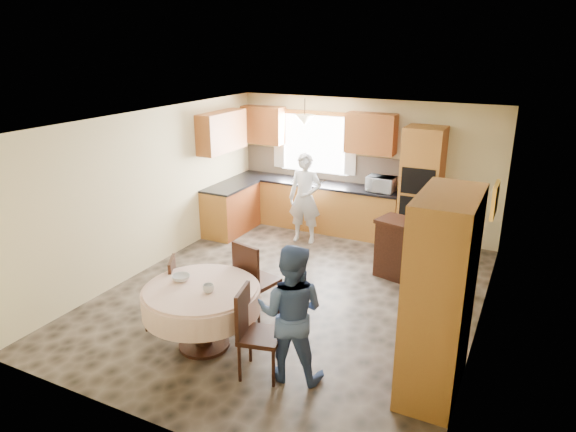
% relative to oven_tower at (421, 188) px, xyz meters
% --- Properties ---
extents(floor, '(5.00, 6.00, 0.01)m').
position_rel_oven_tower_xyz_m(floor, '(-1.15, -2.69, -1.06)').
color(floor, brown).
rests_on(floor, ground).
extents(ceiling, '(5.00, 6.00, 0.01)m').
position_rel_oven_tower_xyz_m(ceiling, '(-1.15, -2.69, 1.44)').
color(ceiling, white).
rests_on(ceiling, wall_back).
extents(wall_back, '(5.00, 0.02, 2.50)m').
position_rel_oven_tower_xyz_m(wall_back, '(-1.15, 0.31, 0.19)').
color(wall_back, '#D5C489').
rests_on(wall_back, floor).
extents(wall_front, '(5.00, 0.02, 2.50)m').
position_rel_oven_tower_xyz_m(wall_front, '(-1.15, -5.69, 0.19)').
color(wall_front, '#D5C489').
rests_on(wall_front, floor).
extents(wall_left, '(0.02, 6.00, 2.50)m').
position_rel_oven_tower_xyz_m(wall_left, '(-3.65, -2.69, 0.19)').
color(wall_left, '#D5C489').
rests_on(wall_left, floor).
extents(wall_right, '(0.02, 6.00, 2.50)m').
position_rel_oven_tower_xyz_m(wall_right, '(1.35, -2.69, 0.19)').
color(wall_right, '#D5C489').
rests_on(wall_right, floor).
extents(window, '(1.40, 0.03, 1.10)m').
position_rel_oven_tower_xyz_m(window, '(-2.15, 0.29, 0.54)').
color(window, white).
rests_on(window, wall_back).
extents(curtain_left, '(0.22, 0.02, 1.15)m').
position_rel_oven_tower_xyz_m(curtain_left, '(-2.90, 0.24, 0.59)').
color(curtain_left, white).
rests_on(curtain_left, wall_back).
extents(curtain_right, '(0.22, 0.02, 1.15)m').
position_rel_oven_tower_xyz_m(curtain_right, '(-1.40, 0.24, 0.59)').
color(curtain_right, white).
rests_on(curtain_right, wall_back).
extents(base_cab_back, '(3.30, 0.60, 0.88)m').
position_rel_oven_tower_xyz_m(base_cab_back, '(-2.00, 0.01, -0.62)').
color(base_cab_back, gold).
rests_on(base_cab_back, floor).
extents(counter_back, '(3.30, 0.64, 0.04)m').
position_rel_oven_tower_xyz_m(counter_back, '(-2.00, 0.01, -0.16)').
color(counter_back, black).
rests_on(counter_back, base_cab_back).
extents(base_cab_left, '(0.60, 1.20, 0.88)m').
position_rel_oven_tower_xyz_m(base_cab_left, '(-3.35, -0.89, -0.62)').
color(base_cab_left, gold).
rests_on(base_cab_left, floor).
extents(counter_left, '(0.64, 1.20, 0.04)m').
position_rel_oven_tower_xyz_m(counter_left, '(-3.35, -0.89, -0.16)').
color(counter_left, black).
rests_on(counter_left, base_cab_left).
extents(backsplash, '(3.30, 0.02, 0.55)m').
position_rel_oven_tower_xyz_m(backsplash, '(-2.00, 0.30, 0.12)').
color(backsplash, tan).
rests_on(backsplash, wall_back).
extents(wall_cab_left, '(0.85, 0.33, 0.72)m').
position_rel_oven_tower_xyz_m(wall_cab_left, '(-3.20, 0.15, 0.85)').
color(wall_cab_left, '#A55929').
rests_on(wall_cab_left, wall_back).
extents(wall_cab_right, '(0.90, 0.33, 0.72)m').
position_rel_oven_tower_xyz_m(wall_cab_right, '(-1.00, 0.15, 0.85)').
color(wall_cab_right, '#A55929').
rests_on(wall_cab_right, wall_back).
extents(wall_cab_side, '(0.33, 1.20, 0.72)m').
position_rel_oven_tower_xyz_m(wall_cab_side, '(-3.48, -0.89, 0.85)').
color(wall_cab_side, '#A55929').
rests_on(wall_cab_side, wall_left).
extents(oven_tower, '(0.66, 0.62, 2.12)m').
position_rel_oven_tower_xyz_m(oven_tower, '(0.00, 0.00, 0.00)').
color(oven_tower, gold).
rests_on(oven_tower, floor).
extents(oven_upper, '(0.56, 0.01, 0.45)m').
position_rel_oven_tower_xyz_m(oven_upper, '(0.00, -0.31, 0.19)').
color(oven_upper, black).
rests_on(oven_upper, oven_tower).
extents(oven_lower, '(0.56, 0.01, 0.45)m').
position_rel_oven_tower_xyz_m(oven_lower, '(0.00, -0.31, -0.31)').
color(oven_lower, black).
rests_on(oven_lower, oven_tower).
extents(pendant, '(0.36, 0.36, 0.18)m').
position_rel_oven_tower_xyz_m(pendant, '(-2.15, -0.19, 1.06)').
color(pendant, beige).
rests_on(pendant, ceiling).
extents(sideboard, '(1.30, 0.79, 0.86)m').
position_rel_oven_tower_xyz_m(sideboard, '(0.30, -1.50, -0.63)').
color(sideboard, '#34170E').
rests_on(sideboard, floor).
extents(space_heater, '(0.46, 0.35, 0.58)m').
position_rel_oven_tower_xyz_m(space_heater, '(0.73, -2.35, -0.77)').
color(space_heater, black).
rests_on(space_heater, floor).
extents(cupboard, '(0.56, 1.12, 2.14)m').
position_rel_oven_tower_xyz_m(cupboard, '(1.07, -3.94, 0.01)').
color(cupboard, gold).
rests_on(cupboard, floor).
extents(dining_table, '(1.37, 1.37, 0.78)m').
position_rel_oven_tower_xyz_m(dining_table, '(-1.53, -4.38, -0.45)').
color(dining_table, '#34170E').
rests_on(dining_table, floor).
extents(chair_left, '(0.54, 0.54, 0.91)m').
position_rel_oven_tower_xyz_m(chair_left, '(-2.25, -4.16, -0.56)').
color(chair_left, '#34170E').
rests_on(chair_left, floor).
extents(chair_back, '(0.56, 0.56, 1.07)m').
position_rel_oven_tower_xyz_m(chair_back, '(-1.33, -3.53, -0.47)').
color(chair_back, '#34170E').
rests_on(chair_back, floor).
extents(chair_right, '(0.52, 0.52, 1.01)m').
position_rel_oven_tower_xyz_m(chair_right, '(-0.73, -4.55, -0.50)').
color(chair_right, '#34170E').
rests_on(chair_right, floor).
extents(framed_picture, '(0.06, 0.53, 0.44)m').
position_rel_oven_tower_xyz_m(framed_picture, '(1.32, -1.78, 0.46)').
color(framed_picture, gold).
rests_on(framed_picture, wall_right).
extents(microwave, '(0.50, 0.35, 0.27)m').
position_rel_oven_tower_xyz_m(microwave, '(-0.70, -0.04, -0.00)').
color(microwave, silver).
rests_on(microwave, counter_back).
extents(person_sink, '(0.65, 0.47, 1.63)m').
position_rel_oven_tower_xyz_m(person_sink, '(-1.88, -0.72, -0.25)').
color(person_sink, silver).
rests_on(person_sink, floor).
extents(person_dining, '(0.85, 0.73, 1.53)m').
position_rel_oven_tower_xyz_m(person_dining, '(-0.35, -4.42, -0.29)').
color(person_dining, '#3E5688').
rests_on(person_dining, floor).
extents(bowl_sideboard, '(0.22, 0.22, 0.05)m').
position_rel_oven_tower_xyz_m(bowl_sideboard, '(-0.08, -1.50, -0.17)').
color(bowl_sideboard, '#B2B2B2').
rests_on(bowl_sideboard, sideboard).
extents(bottle_sideboard, '(0.14, 0.14, 0.30)m').
position_rel_oven_tower_xyz_m(bottle_sideboard, '(0.62, -1.50, -0.04)').
color(bottle_sideboard, silver).
rests_on(bottle_sideboard, sideboard).
extents(cup_table, '(0.16, 0.16, 0.10)m').
position_rel_oven_tower_xyz_m(cup_table, '(-1.37, -4.44, -0.23)').
color(cup_table, '#B2B2B2').
rests_on(cup_table, dining_table).
extents(bowl_table, '(0.25, 0.25, 0.07)m').
position_rel_oven_tower_xyz_m(bowl_table, '(-1.84, -4.33, -0.24)').
color(bowl_table, '#B2B2B2').
rests_on(bowl_table, dining_table).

